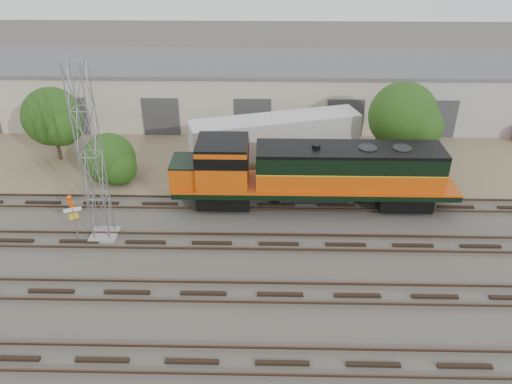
{
  "coord_description": "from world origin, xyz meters",
  "views": [
    {
      "loc": [
        3.17,
        -22.9,
        17.52
      ],
      "look_at": [
        2.59,
        4.0,
        2.2
      ],
      "focal_mm": 35.0,
      "sensor_mm": 36.0,
      "label": 1
    }
  ],
  "objects_px": {
    "locomotive": "(310,173)",
    "semi_trailer": "(279,135)",
    "signal_tower": "(91,158)",
    "worker": "(71,207)"
  },
  "relations": [
    {
      "from": "locomotive",
      "to": "signal_tower",
      "type": "height_order",
      "value": "signal_tower"
    },
    {
      "from": "signal_tower",
      "to": "worker",
      "type": "xyz_separation_m",
      "value": [
        -2.56,
        1.84,
        -4.41
      ]
    },
    {
      "from": "locomotive",
      "to": "worker",
      "type": "height_order",
      "value": "locomotive"
    },
    {
      "from": "worker",
      "to": "semi_trailer",
      "type": "height_order",
      "value": "semi_trailer"
    },
    {
      "from": "locomotive",
      "to": "signal_tower",
      "type": "xyz_separation_m",
      "value": [
        -12.71,
        -3.79,
        2.77
      ]
    },
    {
      "from": "signal_tower",
      "to": "semi_trailer",
      "type": "relative_size",
      "value": 0.83
    },
    {
      "from": "signal_tower",
      "to": "semi_trailer",
      "type": "height_order",
      "value": "signal_tower"
    },
    {
      "from": "locomotive",
      "to": "semi_trailer",
      "type": "distance_m",
      "value": 6.49
    },
    {
      "from": "locomotive",
      "to": "worker",
      "type": "bearing_deg",
      "value": -172.72
    },
    {
      "from": "locomotive",
      "to": "semi_trailer",
      "type": "xyz_separation_m",
      "value": [
        -1.86,
        6.22,
        -0.03
      ]
    }
  ]
}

